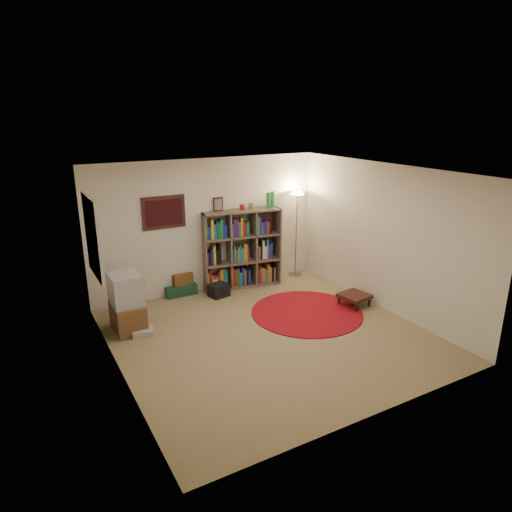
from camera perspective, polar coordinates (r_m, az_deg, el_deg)
The scene contains 12 objects.
room at distance 6.68m, azimuth 1.14°, elevation -0.14°, with size 4.54×4.54×2.54m.
bookshelf at distance 8.84m, azimuth -2.02°, elevation 0.81°, with size 1.57×0.66×1.83m.
floor_lamp at distance 9.25m, azimuth 5.13°, elevation 6.26°, with size 0.36×0.36×1.78m.
floor_fan at distance 9.21m, azimuth 2.28°, elevation -2.17°, with size 0.31×0.20×0.35m.
tv_stand at distance 7.39m, azimuth -15.82°, elevation -5.73°, with size 0.47×0.65×0.93m.
dvd_box at distance 7.34m, azimuth -13.96°, elevation -9.19°, with size 0.37×0.33×0.10m.
suitcase at distance 8.75m, azimuth -9.53°, elevation -4.07°, with size 0.60×0.40×0.19m.
wicker_basket at distance 8.70m, azimuth -9.32°, elevation -2.76°, with size 0.40×0.30×0.22m.
duffel_bag at distance 8.54m, azimuth -4.67°, elevation -4.29°, with size 0.38×0.34×0.23m.
paper_towel at distance 8.78m, azimuth -5.17°, elevation -3.68°, with size 0.14×0.14×0.23m.
red_rug at distance 7.92m, azimuth 6.36°, elevation -7.02°, with size 1.90×1.90×0.02m.
side_table at distance 8.27m, azimuth 12.20°, elevation -4.93°, with size 0.54×0.54×0.22m.
Camera 1 is at (-3.27, -5.43, 3.31)m, focal length 32.00 mm.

